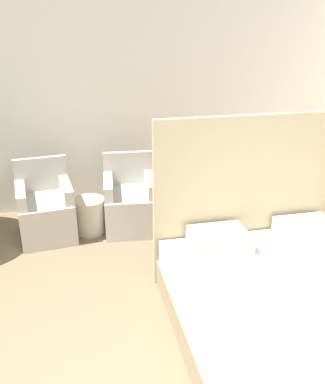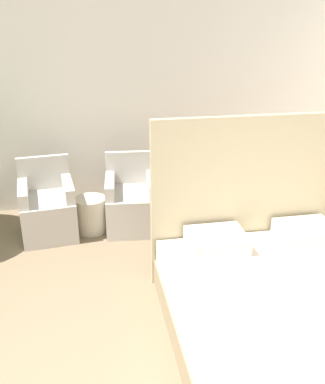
{
  "view_description": "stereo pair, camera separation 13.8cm",
  "coord_description": "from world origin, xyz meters",
  "px_view_note": "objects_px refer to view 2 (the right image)",
  "views": [
    {
      "loc": [
        -0.55,
        -1.04,
        2.32
      ],
      "look_at": [
        0.3,
        2.83,
        0.66
      ],
      "focal_mm": 40.0,
      "sensor_mm": 36.0,
      "label": 1
    },
    {
      "loc": [
        -0.41,
        -1.07,
        2.32
      ],
      "look_at": [
        0.3,
        2.83,
        0.66
      ],
      "focal_mm": 40.0,
      "sensor_mm": 36.0,
      "label": 2
    }
  ],
  "objects_px": {
    "armchair_near_window_left": "(48,211)",
    "armchair_near_window_right": "(132,205)",
    "bed": "(295,309)",
    "side_table": "(91,214)"
  },
  "relations": [
    {
      "from": "armchair_near_window_right",
      "to": "side_table",
      "type": "relative_size",
      "value": 2.08
    },
    {
      "from": "bed",
      "to": "armchair_near_window_right",
      "type": "relative_size",
      "value": 2.55
    },
    {
      "from": "armchair_near_window_right",
      "to": "side_table",
      "type": "xyz_separation_m",
      "value": [
        -0.47,
        -0.01,
        -0.08
      ]
    },
    {
      "from": "bed",
      "to": "armchair_near_window_left",
      "type": "distance_m",
      "value": 2.84
    },
    {
      "from": "armchair_near_window_left",
      "to": "armchair_near_window_right",
      "type": "xyz_separation_m",
      "value": [
        0.94,
        0.0,
        0.0
      ]
    },
    {
      "from": "bed",
      "to": "side_table",
      "type": "distance_m",
      "value": 2.54
    },
    {
      "from": "armchair_near_window_right",
      "to": "armchair_near_window_left",
      "type": "bearing_deg",
      "value": -174.93
    },
    {
      "from": "armchair_near_window_left",
      "to": "armchair_near_window_right",
      "type": "distance_m",
      "value": 0.94
    },
    {
      "from": "armchair_near_window_right",
      "to": "side_table",
      "type": "height_order",
      "value": "armchair_near_window_right"
    },
    {
      "from": "armchair_near_window_left",
      "to": "bed",
      "type": "bearing_deg",
      "value": -54.13
    }
  ]
}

